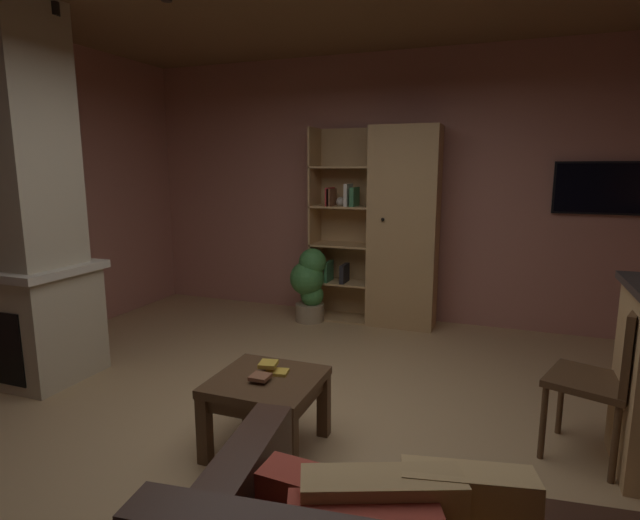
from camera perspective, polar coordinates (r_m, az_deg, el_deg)
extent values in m
cube|color=tan|center=(3.32, -2.56, -19.53)|extent=(5.83, 5.47, 0.02)
cube|color=#AD7060|center=(5.53, 8.66, 7.92)|extent=(5.95, 0.06, 2.83)
cube|color=white|center=(5.63, 3.86, 5.13)|extent=(0.59, 0.01, 0.81)
cube|color=#BCAD8E|center=(4.64, -29.94, -6.28)|extent=(0.90, 0.68, 0.85)
cube|color=#BCAD8E|center=(4.48, -31.61, 11.39)|extent=(0.77, 0.58, 1.98)
cube|color=beige|center=(4.54, -30.46, -0.76)|extent=(0.98, 0.76, 0.06)
cube|color=tan|center=(5.26, 9.43, 3.56)|extent=(0.69, 0.38, 2.06)
cube|color=tan|center=(5.60, 3.07, 4.10)|extent=(0.64, 0.02, 2.06)
cube|color=tan|center=(5.53, -0.57, 4.03)|extent=(0.02, 0.38, 2.06)
sphere|color=black|center=(5.09, 7.10, 4.56)|extent=(0.04, 0.04, 0.04)
cube|color=tan|center=(5.64, 2.41, -6.46)|extent=(0.64, 0.38, 0.02)
cube|color=tan|center=(5.53, 2.44, -2.47)|extent=(0.64, 0.38, 0.02)
cube|color=tan|center=(5.45, 2.48, 1.75)|extent=(0.64, 0.38, 0.02)
cube|color=tan|center=(5.41, 2.51, 6.07)|extent=(0.64, 0.38, 0.02)
cube|color=tan|center=(5.39, 2.55, 10.44)|extent=(0.64, 0.38, 0.02)
cube|color=black|center=(5.44, 2.78, -1.52)|extent=(0.05, 0.23, 0.20)
cube|color=#387247|center=(5.49, 1.01, -1.27)|extent=(0.03, 0.23, 0.22)
cube|color=beige|center=(5.32, 3.22, 7.36)|extent=(0.04, 0.23, 0.23)
cube|color=#387247|center=(5.30, 3.93, 7.15)|extent=(0.04, 0.23, 0.20)
cube|color=#B22D2D|center=(5.38, 1.15, 7.19)|extent=(0.04, 0.23, 0.19)
cube|color=brown|center=(5.38, 1.32, 7.12)|extent=(0.04, 0.23, 0.18)
sphere|color=beige|center=(5.41, 2.35, 6.60)|extent=(0.10, 0.10, 0.10)
cube|color=#AD3D2D|center=(1.85, 0.82, -27.36)|extent=(0.47, 0.18, 0.31)
cube|color=#4C331E|center=(3.03, -6.09, -13.54)|extent=(0.61, 0.60, 0.05)
cube|color=#4C331E|center=(3.06, -6.06, -14.65)|extent=(0.54, 0.54, 0.08)
cube|color=#4C331E|center=(3.05, -12.94, -18.26)|extent=(0.07, 0.07, 0.40)
cube|color=#4C331E|center=(2.83, -3.38, -20.49)|extent=(0.07, 0.07, 0.40)
cube|color=#4C331E|center=(3.44, -8.09, -14.61)|extent=(0.07, 0.07, 0.40)
cube|color=#4C331E|center=(3.24, 0.44, -16.12)|extent=(0.07, 0.07, 0.40)
cube|color=gold|center=(3.07, -4.91, -12.51)|extent=(0.15, 0.12, 0.02)
cube|color=brown|center=(2.96, -6.79, -13.00)|extent=(0.11, 0.11, 0.02)
cube|color=gold|center=(3.07, -5.89, -11.65)|extent=(0.12, 0.12, 0.02)
cube|color=#4C331E|center=(3.30, 28.21, -12.00)|extent=(0.54, 0.54, 0.04)
cube|color=#4C331E|center=(3.19, 31.95, -8.49)|extent=(0.17, 0.39, 0.44)
cylinder|color=#4C331E|center=(3.58, 25.60, -13.99)|extent=(0.04, 0.04, 0.46)
cylinder|color=#4C331E|center=(3.26, 23.95, -16.31)|extent=(0.04, 0.04, 0.46)
cylinder|color=#4C331E|center=(3.53, 31.45, -14.91)|extent=(0.04, 0.04, 0.46)
cylinder|color=#4C331E|center=(3.20, 30.43, -17.40)|extent=(0.04, 0.04, 0.46)
cylinder|color=#9E896B|center=(5.51, -1.16, -5.93)|extent=(0.31, 0.31, 0.19)
sphere|color=#3D7F3D|center=(5.44, -0.91, -3.97)|extent=(0.25, 0.25, 0.25)
sphere|color=#3D7F3D|center=(5.40, -1.49, -2.07)|extent=(0.37, 0.37, 0.37)
sphere|color=#3D7F3D|center=(5.37, -0.85, -0.25)|extent=(0.30, 0.30, 0.30)
cube|color=black|center=(5.42, 29.50, 7.11)|extent=(0.87, 0.05, 0.49)
cube|color=black|center=(5.39, 29.54, 7.09)|extent=(0.83, 0.01, 0.45)
cylinder|color=black|center=(4.44, -27.85, 23.84)|extent=(0.07, 0.07, 0.09)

